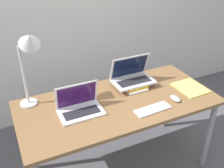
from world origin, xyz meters
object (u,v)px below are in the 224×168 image
object	(u,v)px
laptop_left	(80,107)
desk_lamp	(29,49)
book_stack	(132,84)
laptop_on_books	(132,76)
wireless_keyboard	(153,109)
notepad	(190,88)
mouse	(175,98)

from	to	relation	value
laptop_left	desk_lamp	xyz separation A→B (m)	(-0.28, 0.25, 0.44)
book_stack	desk_lamp	distance (m)	0.96
book_stack	laptop_on_books	distance (m)	0.07
laptop_left	desk_lamp	distance (m)	0.58
laptop_left	wireless_keyboard	distance (m)	0.58
wireless_keyboard	laptop_left	bearing A→B (deg)	156.78
book_stack	wireless_keyboard	xyz separation A→B (m)	(-0.04, -0.39, -0.01)
wireless_keyboard	desk_lamp	distance (m)	1.05
wireless_keyboard	notepad	xyz separation A→B (m)	(0.50, 0.14, -0.00)
desk_lamp	laptop_on_books	bearing A→B (deg)	-3.88
laptop_left	laptop_on_books	world-z (taller)	laptop_on_books
mouse	desk_lamp	distance (m)	1.24
book_stack	desk_lamp	bearing A→B (deg)	174.49
book_stack	wireless_keyboard	bearing A→B (deg)	-95.14
wireless_keyboard	notepad	distance (m)	0.52
mouse	desk_lamp	bearing A→B (deg)	157.78
notepad	desk_lamp	distance (m)	1.43
book_stack	laptop_on_books	size ratio (longest dim) A/B	0.73
laptop_on_books	mouse	bearing A→B (deg)	-60.81
mouse	desk_lamp	world-z (taller)	desk_lamp
wireless_keyboard	notepad	size ratio (longest dim) A/B	1.07
laptop_left	wireless_keyboard	bearing A→B (deg)	-23.22
laptop_left	mouse	size ratio (longest dim) A/B	3.00
book_stack	laptop_on_books	bearing A→B (deg)	71.09
laptop_left	book_stack	world-z (taller)	laptop_left
book_stack	desk_lamp	size ratio (longest dim) A/B	0.42
laptop_on_books	desk_lamp	distance (m)	0.94
wireless_keyboard	desk_lamp	world-z (taller)	desk_lamp
laptop_on_books	desk_lamp	size ratio (longest dim) A/B	0.58
mouse	notepad	bearing A→B (deg)	21.70
laptop_on_books	wireless_keyboard	world-z (taller)	laptop_on_books
laptop_left	wireless_keyboard	size ratio (longest dim) A/B	1.12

